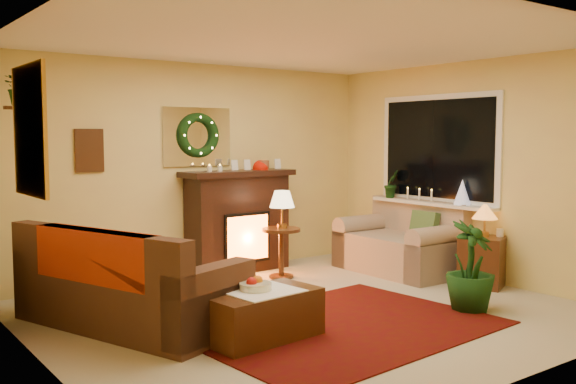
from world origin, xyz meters
TOP-DOWN VIEW (x-y plane):
  - floor at (0.00, 0.00)m, footprint 5.00×5.00m
  - ceiling at (0.00, 0.00)m, footprint 5.00×5.00m
  - wall_back at (0.00, 2.25)m, footprint 5.00×5.00m
  - wall_front at (0.00, -2.25)m, footprint 5.00×5.00m
  - wall_left at (-2.50, 0.00)m, footprint 4.50×4.50m
  - wall_right at (2.50, 0.00)m, footprint 4.50×4.50m
  - area_rug at (-0.08, -0.55)m, footprint 2.82×2.20m
  - sofa at (-1.57, 0.63)m, footprint 1.60×2.32m
  - red_throw at (-1.64, 0.77)m, footprint 0.84×1.37m
  - fireplace at (0.46, 2.04)m, footprint 1.34×0.47m
  - poinsettia at (0.81, 2.04)m, footprint 0.21×0.21m
  - mantel_candle_a at (0.04, 2.00)m, footprint 0.06×0.06m
  - mantel_candle_b at (0.19, 2.01)m, footprint 0.06×0.06m
  - mantel_mirror at (0.00, 2.23)m, footprint 0.92×0.02m
  - wreath at (0.00, 2.19)m, footprint 0.55×0.11m
  - wall_art at (-1.35, 2.23)m, footprint 0.32×0.03m
  - gold_mirror at (-2.48, 0.30)m, footprint 0.03×0.84m
  - hanging_plant at (-2.34, 1.05)m, footprint 0.33×0.28m
  - loveseat at (2.06, 0.79)m, footprint 0.91×1.56m
  - window_frame at (2.48, 0.55)m, footprint 0.03×1.86m
  - window_glass at (2.47, 0.55)m, footprint 0.02×1.70m
  - window_sill at (2.38, 0.55)m, footprint 0.22×1.86m
  - mini_tree at (2.42, 0.11)m, footprint 0.21×0.21m
  - sill_plant at (2.36, 1.22)m, footprint 0.27×0.21m
  - side_table_round at (0.67, 1.40)m, footprint 0.61×0.61m
  - lamp_cream at (0.69, 1.41)m, footprint 0.30×0.30m
  - end_table_square at (2.26, -0.32)m, footprint 0.61×0.61m
  - lamp_tiffany at (2.27, -0.33)m, footprint 0.29×0.29m
  - coffee_table at (-0.85, -0.42)m, footprint 1.03×0.64m
  - fruit_bowl at (-0.88, -0.38)m, footprint 0.27×0.27m
  - floor_palm at (1.31, -0.89)m, footprint 1.85×1.85m

SIDE VIEW (x-z plane):
  - floor at x=0.00m, z-range 0.00..0.00m
  - area_rug at x=-0.08m, z-range 0.00..0.01m
  - coffee_table at x=-0.85m, z-range 0.00..0.42m
  - end_table_square at x=2.26m, z-range -0.01..0.55m
  - side_table_round at x=0.67m, z-range 0.02..0.63m
  - loveseat at x=2.06m, z-range -0.03..0.87m
  - sofa at x=-1.57m, z-range -0.03..0.89m
  - floor_palm at x=1.31m, z-range -0.87..1.77m
  - fruit_bowl at x=-0.88m, z-range 0.42..0.48m
  - red_throw at x=-1.64m, z-range 0.44..0.47m
  - fireplace at x=0.46m, z-range -0.05..1.15m
  - lamp_tiffany at x=2.27m, z-range 0.53..0.96m
  - window_sill at x=2.38m, z-range 0.85..0.89m
  - lamp_cream at x=0.69m, z-range 0.65..1.11m
  - mini_tree at x=2.42m, z-range 0.89..1.19m
  - sill_plant at x=2.36m, z-range 0.84..1.33m
  - mantel_candle_a at x=0.04m, z-range 1.17..1.35m
  - mantel_candle_b at x=0.19m, z-range 1.17..1.35m
  - wall_back at x=0.00m, z-range 1.30..1.30m
  - wall_front at x=0.00m, z-range 1.30..1.30m
  - wall_left at x=-2.50m, z-range 1.30..1.30m
  - wall_right at x=2.50m, z-range 1.30..1.30m
  - poinsettia at x=0.81m, z-range 1.20..1.40m
  - wall_art at x=-1.35m, z-range 1.31..1.79m
  - window_frame at x=2.48m, z-range 0.87..2.23m
  - window_glass at x=2.47m, z-range 0.94..2.16m
  - mantel_mirror at x=0.00m, z-range 1.34..2.06m
  - wreath at x=0.00m, z-range 1.44..2.00m
  - gold_mirror at x=-2.48m, z-range 1.25..2.25m
  - hanging_plant at x=-2.34m, z-range 1.79..2.15m
  - ceiling at x=0.00m, z-range 2.60..2.60m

